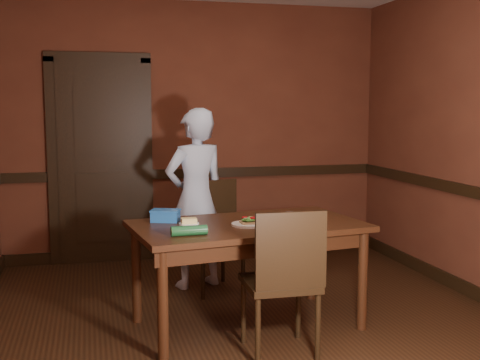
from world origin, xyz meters
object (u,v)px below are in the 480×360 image
dining_table (248,275)px  person (196,198)px  food_tub (165,216)px  cheese_saucer (189,222)px  chair_far (213,237)px  sauce_jar (291,218)px  chair_near (280,280)px  sandwich_plate (248,223)px

dining_table → person: person is taller
food_tub → cheese_saucer: bearing=-24.3°
chair_far → food_tub: size_ratio=3.89×
sauce_jar → cheese_saucer: 0.73m
chair_far → chair_near: 1.43m
chair_far → dining_table: bearing=-99.9°
dining_table → sauce_jar: size_ratio=18.51×
cheese_saucer → food_tub: size_ratio=0.59×
sandwich_plate → cheese_saucer: size_ratio=1.69×
dining_table → food_tub: (-0.57, 0.21, 0.43)m
chair_near → sauce_jar: (0.21, 0.40, 0.33)m
chair_far → food_tub: (-0.50, -0.70, 0.34)m
chair_near → food_tub: chair_near is taller
person → sauce_jar: size_ratio=18.04×
sauce_jar → sandwich_plate: bearing=175.1°
sauce_jar → cheese_saucer: bearing=166.1°
chair_near → food_tub: (-0.65, 0.72, 0.33)m
dining_table → cheese_saucer: cheese_saucer is taller
person → sandwich_plate: size_ratio=6.54×
chair_far → chair_near: (0.15, -1.42, 0.01)m
person → sauce_jar: bearing=94.4°
sauce_jar → dining_table: bearing=158.8°
cheese_saucer → food_tub: (-0.15, 0.15, 0.03)m
person → food_tub: bearing=48.5°
person → chair_near: bearing=82.0°
chair_far → sauce_jar: (0.36, -1.02, 0.34)m
person → sandwich_plate: bearing=80.9°
person → food_tub: 0.94m
chair_far → sauce_jar: 1.13m
sandwich_plate → sauce_jar: size_ratio=2.76×
person → sandwich_plate: (0.18, -1.16, -0.01)m
person → cheese_saucer: bearing=59.5°
chair_far → person: 0.38m
dining_table → food_tub: size_ratio=6.70×
dining_table → sauce_jar: bearing=-29.0°
chair_far → cheese_saucer: (-0.35, -0.85, 0.31)m
chair_near → person: (-0.27, 1.58, 0.31)m
chair_near → person: person is taller
dining_table → food_tub: food_tub is taller
person → sauce_jar: 1.28m
dining_table → sauce_jar: sauce_jar is taller
dining_table → cheese_saucer: size_ratio=11.33×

